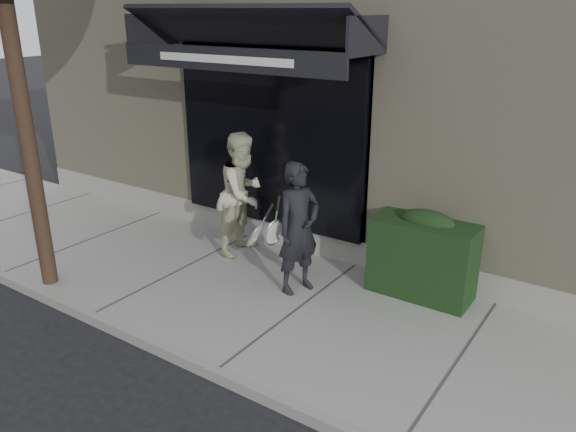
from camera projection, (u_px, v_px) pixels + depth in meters
The scene contains 7 objects.
ground at pixel (299, 316), 7.02m from camera, with size 80.00×80.00×0.00m, color black.
sidewalk at pixel (299, 312), 7.00m from camera, with size 20.00×3.00×0.12m, color gray.
curb at pixel (217, 374), 5.79m from camera, with size 20.00×0.10×0.14m, color gray.
building_facade at pixel (453, 61), 9.91m from camera, with size 14.30×8.04×5.64m.
hedge at pixel (424, 255), 7.18m from camera, with size 1.30×0.70×1.14m.
pedestrian_front at pixel (298, 228), 7.14m from camera, with size 0.79×0.93×1.73m.
pedestrian_back at pixel (244, 193), 8.32m from camera, with size 0.70×0.90×1.84m.
Camera 1 is at (3.34, -5.15, 3.62)m, focal length 35.00 mm.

